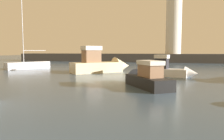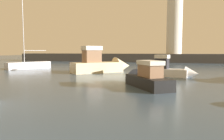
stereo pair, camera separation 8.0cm
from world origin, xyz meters
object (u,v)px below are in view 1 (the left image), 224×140
Objects in this scene: lighthouse at (174,22)px; motorboat_4 at (143,78)px; sailboat_moored at (28,65)px; motorboat_6 at (104,65)px; motorboat_3 at (171,70)px.

lighthouse is 42.80m from motorboat_4.
sailboat_moored is (-21.37, 13.10, -0.07)m from motorboat_4.
lighthouse is 2.79× the size of motorboat_4.
motorboat_6 is at bearing -108.45° from lighthouse.
lighthouse reaches higher than sailboat_moored.
motorboat_3 is at bearing 72.99° from motorboat_4.
lighthouse is 2.13× the size of motorboat_6.
motorboat_6 reaches higher than motorboat_4.
lighthouse is at bearing 85.50° from motorboat_4.
motorboat_4 is 25.07m from sailboat_moored.
motorboat_4 is at bearing -94.50° from lighthouse.
lighthouse reaches higher than motorboat_6.
sailboat_moored is at bearing 171.30° from motorboat_6.
motorboat_4 is 0.53× the size of sailboat_moored.
motorboat_6 is (-6.94, 10.90, 0.38)m from motorboat_4.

